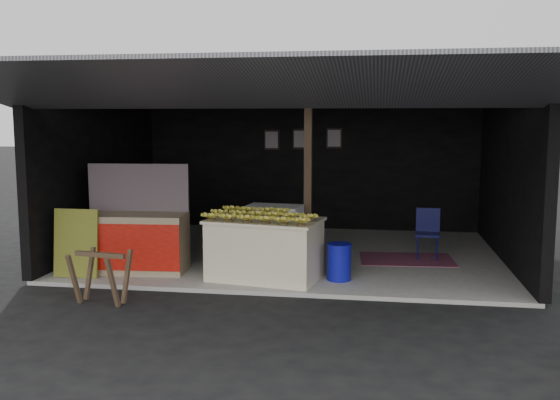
% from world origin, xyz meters
% --- Properties ---
extents(ground, '(80.00, 80.00, 0.00)m').
position_xyz_m(ground, '(0.00, 0.00, 0.00)').
color(ground, black).
rests_on(ground, ground).
extents(concrete_slab, '(7.00, 5.00, 0.06)m').
position_xyz_m(concrete_slab, '(0.00, 2.50, 0.03)').
color(concrete_slab, gray).
rests_on(concrete_slab, ground).
extents(shophouse, '(7.40, 7.29, 3.02)m').
position_xyz_m(shophouse, '(0.00, 2.82, 2.10)').
color(shophouse, black).
rests_on(shophouse, ground).
extents(banana_table, '(1.72, 1.23, 0.87)m').
position_xyz_m(banana_table, '(-0.18, 0.68, 0.50)').
color(banana_table, silver).
rests_on(banana_table, concrete_slab).
extents(banana_pile, '(1.59, 1.11, 0.17)m').
position_xyz_m(banana_pile, '(-0.18, 0.68, 1.02)').
color(banana_pile, gold).
rests_on(banana_pile, banana_table).
extents(white_crate, '(0.91, 0.67, 0.94)m').
position_xyz_m(white_crate, '(-0.20, 1.56, 0.53)').
color(white_crate, white).
rests_on(white_crate, concrete_slab).
extents(neighbor_stall, '(1.61, 0.82, 1.61)m').
position_xyz_m(neighbor_stall, '(-2.21, 0.81, 0.54)').
color(neighbor_stall, '#998466').
rests_on(neighbor_stall, concrete_slab).
extents(green_signboard, '(0.67, 0.16, 1.00)m').
position_xyz_m(green_signboard, '(-2.91, 0.35, 0.56)').
color(green_signboard, black).
rests_on(green_signboard, concrete_slab).
extents(sawhorse, '(0.71, 0.68, 0.67)m').
position_xyz_m(sawhorse, '(-2.05, -0.69, 0.43)').
color(sawhorse, '#4D3826').
rests_on(sawhorse, ground).
extents(water_barrel, '(0.34, 0.34, 0.50)m').
position_xyz_m(water_barrel, '(0.88, 0.76, 0.31)').
color(water_barrel, '#0D1090').
rests_on(water_barrel, concrete_slab).
extents(plastic_chair, '(0.42, 0.42, 0.82)m').
position_xyz_m(plastic_chair, '(2.24, 2.44, 0.54)').
color(plastic_chair, '#0A0B3B').
rests_on(plastic_chair, concrete_slab).
extents(magenta_rug, '(1.56, 1.09, 0.01)m').
position_xyz_m(magenta_rug, '(1.90, 2.24, 0.07)').
color(magenta_rug, maroon).
rests_on(magenta_rug, concrete_slab).
extents(picture_frames, '(1.62, 0.04, 0.46)m').
position_xyz_m(picture_frames, '(-0.17, 4.89, 1.93)').
color(picture_frames, black).
rests_on(picture_frames, shophouse).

